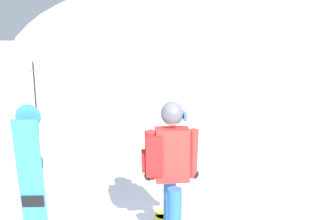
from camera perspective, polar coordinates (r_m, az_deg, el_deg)
The scene contains 4 objects.
ridge_peak_main at distance 37.50m, azimuth 9.97°, elevation 7.93°, with size 42.12×37.91×16.32m.
snowboarder_main at distance 4.01m, azimuth 0.20°, elevation -9.95°, with size 0.64×1.84×1.71m.
spare_snowboard at distance 4.43m, azimuth -20.75°, elevation -9.65°, with size 0.28×0.18×1.66m.
piste_marker_near at distance 8.90m, azimuth -20.20°, elevation 2.35°, with size 0.20×0.20×1.85m.
Camera 1 is at (-0.23, -2.98, 2.40)m, focal length 38.67 mm.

